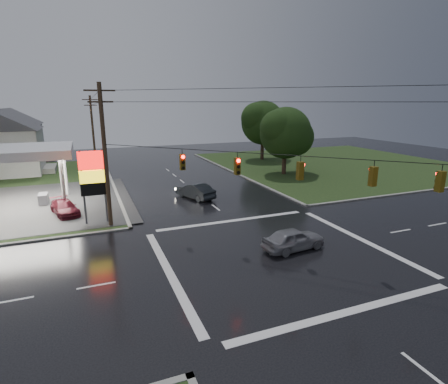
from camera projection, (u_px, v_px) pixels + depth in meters
name	position (u px, v px, depth m)	size (l,w,h in m)	color
ground	(275.00, 254.00, 22.77)	(120.00, 120.00, 0.00)	black
grass_ne	(336.00, 164.00, 55.48)	(36.00, 36.00, 0.08)	#1B3216
pylon_sign	(93.00, 175.00, 27.43)	(2.00, 0.35, 6.00)	#59595E
utility_pole_nw	(105.00, 155.00, 26.46)	(2.20, 0.32, 11.00)	#382619
utility_pole_n	(93.00, 130.00, 52.13)	(2.20, 0.32, 10.50)	#382619
traffic_signals	(279.00, 155.00, 21.13)	(26.87, 26.87, 1.47)	black
house_near	(3.00, 142.00, 46.48)	(11.05, 8.48, 8.60)	silver
house_far	(10.00, 135.00, 56.91)	(11.05, 8.48, 8.60)	silver
tree_ne_near	(286.00, 133.00, 46.23)	(7.99, 6.80, 8.98)	black
tree_ne_far	(264.00, 123.00, 57.94)	(8.46, 7.20, 9.80)	black
car_north	(195.00, 191.00, 35.64)	(1.65, 4.72, 1.56)	black
car_crossing	(293.00, 239.00, 23.25)	(1.75, 4.35, 1.48)	gray
car_pump	(65.00, 208.00, 30.52)	(1.75, 4.31, 1.25)	maroon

